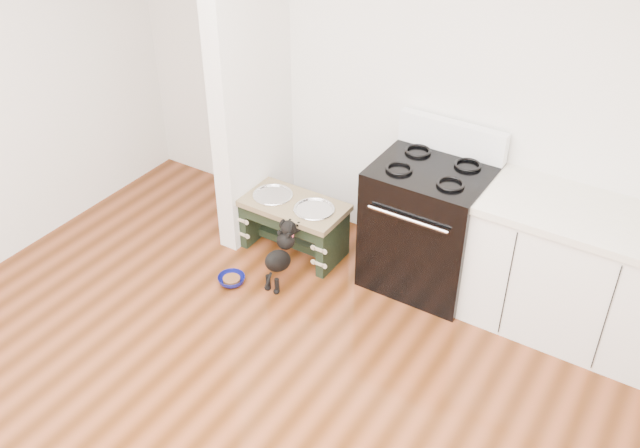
# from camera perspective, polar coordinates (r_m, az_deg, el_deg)

# --- Properties ---
(room_shell) EXTENTS (5.00, 5.00, 5.00)m
(room_shell) POSITION_cam_1_polar(r_m,az_deg,el_deg) (2.93, -12.12, -0.45)
(room_shell) COLOR silver
(room_shell) RESTS_ON ground
(partition_wall) EXTENTS (0.15, 0.80, 2.70)m
(partition_wall) POSITION_cam_1_polar(r_m,az_deg,el_deg) (5.14, -5.65, 12.61)
(partition_wall) COLOR silver
(partition_wall) RESTS_ON ground
(oven_range) EXTENTS (0.76, 0.69, 1.14)m
(oven_range) POSITION_cam_1_polar(r_m,az_deg,el_deg) (4.96, 8.63, 0.03)
(oven_range) COLOR black
(oven_range) RESTS_ON ground
(cabinet_run) EXTENTS (1.24, 0.64, 0.91)m
(cabinet_run) POSITION_cam_1_polar(r_m,az_deg,el_deg) (4.79, 19.38, -3.66)
(cabinet_run) COLOR white
(cabinet_run) RESTS_ON ground
(dog_feeder) EXTENTS (0.78, 0.42, 0.45)m
(dog_feeder) POSITION_cam_1_polar(r_m,az_deg,el_deg) (5.28, -2.17, 0.56)
(dog_feeder) COLOR black
(dog_feeder) RESTS_ON ground
(puppy) EXTENTS (0.14, 0.40, 0.48)m
(puppy) POSITION_cam_1_polar(r_m,az_deg,el_deg) (5.00, -3.14, -2.30)
(puppy) COLOR black
(puppy) RESTS_ON ground
(floor_bowl) EXTENTS (0.26, 0.26, 0.06)m
(floor_bowl) POSITION_cam_1_polar(r_m,az_deg,el_deg) (5.16, -7.09, -4.46)
(floor_bowl) COLOR #0D0F5B
(floor_bowl) RESTS_ON ground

